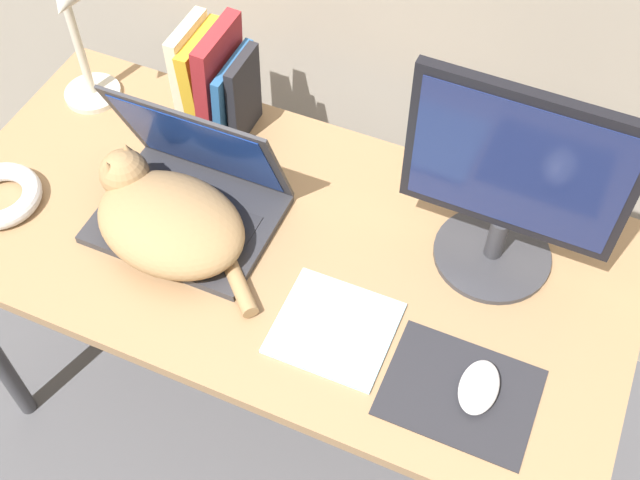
# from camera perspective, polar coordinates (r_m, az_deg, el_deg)

# --- Properties ---
(desk) EXTENTS (1.43, 0.70, 0.76)m
(desk) POSITION_cam_1_polar(r_m,az_deg,el_deg) (1.69, -2.75, -1.66)
(desk) COLOR #93704C
(desk) RESTS_ON ground_plane
(laptop) EXTENTS (0.36, 0.28, 0.28)m
(laptop) POSITION_cam_1_polar(r_m,az_deg,el_deg) (1.65, -9.18, 3.10)
(laptop) COLOR #2D2D33
(laptop) RESTS_ON desk
(cat) EXTENTS (0.42, 0.29, 0.14)m
(cat) POSITION_cam_1_polar(r_m,az_deg,el_deg) (1.61, -10.89, 1.52)
(cat) COLOR #99754C
(cat) RESTS_ON desk
(external_monitor) EXTENTS (0.40, 0.23, 0.43)m
(external_monitor) POSITION_cam_1_polar(r_m,az_deg,el_deg) (1.47, 13.52, 3.91)
(external_monitor) COLOR #333338
(external_monitor) RESTS_ON desk
(mousepad) EXTENTS (0.27, 0.21, 0.00)m
(mousepad) POSITION_cam_1_polar(r_m,az_deg,el_deg) (1.47, 9.93, -10.61)
(mousepad) COLOR #232328
(mousepad) RESTS_ON desk
(computer_mouse) EXTENTS (0.07, 0.11, 0.03)m
(computer_mouse) POSITION_cam_1_polar(r_m,az_deg,el_deg) (1.46, 11.23, -10.23)
(computer_mouse) COLOR silver
(computer_mouse) RESTS_ON mousepad
(book_row) EXTENTS (0.15, 0.16, 0.26)m
(book_row) POSITION_cam_1_polar(r_m,az_deg,el_deg) (1.78, -7.46, 11.05)
(book_row) COLOR beige
(book_row) RESTS_ON desk
(desk_lamp) EXTENTS (0.17, 0.17, 0.39)m
(desk_lamp) POSITION_cam_1_polar(r_m,az_deg,el_deg) (1.79, -17.18, 14.96)
(desk_lamp) COLOR beige
(desk_lamp) RESTS_ON desk
(cable_coil) EXTENTS (0.17, 0.17, 0.04)m
(cable_coil) POSITION_cam_1_polar(r_m,az_deg,el_deg) (1.80, -21.83, 2.94)
(cable_coil) COLOR silver
(cable_coil) RESTS_ON desk
(notepad) EXTENTS (0.22, 0.20, 0.01)m
(notepad) POSITION_cam_1_polar(r_m,az_deg,el_deg) (1.50, 1.04, -6.27)
(notepad) COLOR #99C6E0
(notepad) RESTS_ON desk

